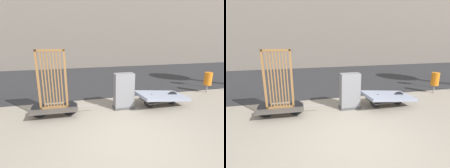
{
  "view_description": "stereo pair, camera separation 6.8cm",
  "coord_description": "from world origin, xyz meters",
  "views": [
    {
      "loc": [
        -1.44,
        -3.8,
        2.57
      ],
      "look_at": [
        0.0,
        1.9,
        1.0
      ],
      "focal_mm": 28.0,
      "sensor_mm": 36.0,
      "label": 1
    },
    {
      "loc": [
        -1.38,
        -3.81,
        2.57
      ],
      "look_at": [
        0.0,
        1.9,
        1.0
      ],
      "focal_mm": 28.0,
      "sensor_mm": 36.0,
      "label": 2
    }
  ],
  "objects": [
    {
      "name": "utility_cabinet",
      "position": [
        0.49,
        2.05,
        0.62
      ],
      "size": [
        0.77,
        0.42,
        1.33
      ],
      "color": "#4C4C4C",
      "rests_on": "ground_plane"
    },
    {
      "name": "road_strip",
      "position": [
        0.0,
        7.38,
        0.0
      ],
      "size": [
        56.0,
        8.23,
        0.01
      ],
      "color": "#2D2D30",
      "rests_on": "ground_plane"
    },
    {
      "name": "trash_bin",
      "position": [
        4.97,
        2.91,
        0.67
      ],
      "size": [
        0.35,
        0.35,
        0.98
      ],
      "color": "gray",
      "rests_on": "ground_plane"
    },
    {
      "name": "bike_cart_with_mattress",
      "position": [
        1.97,
        1.9,
        0.38
      ],
      "size": [
        2.45,
        1.26,
        0.57
      ],
      "rotation": [
        0.0,
        0.0,
        0.1
      ],
      "color": "#4C4742",
      "rests_on": "ground_plane"
    },
    {
      "name": "ground_plane",
      "position": [
        0.0,
        0.0,
        0.0
      ],
      "size": [
        60.0,
        60.0,
        0.0
      ],
      "primitive_type": "plane",
      "color": "gray"
    },
    {
      "name": "bike_cart_with_bedframe",
      "position": [
        -1.96,
        1.9,
        0.71
      ],
      "size": [
        2.2,
        0.82,
        2.23
      ],
      "rotation": [
        0.0,
        0.0,
        -0.03
      ],
      "color": "#4C4742",
      "rests_on": "ground_plane"
    }
  ]
}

